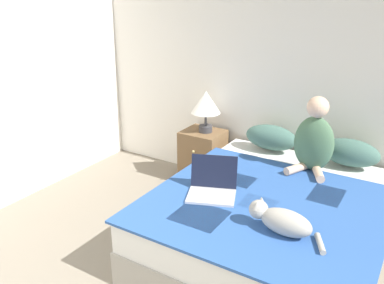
{
  "coord_description": "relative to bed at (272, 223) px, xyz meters",
  "views": [
    {
      "loc": [
        1.12,
        -0.06,
        2.02
      ],
      "look_at": [
        -0.45,
        2.49,
        0.88
      ],
      "focal_mm": 38.0,
      "sensor_mm": 36.0,
      "label": 1
    }
  ],
  "objects": [
    {
      "name": "bed",
      "position": [
        0.0,
        0.0,
        0.0
      ],
      "size": [
        1.69,
        1.99,
        0.53
      ],
      "color": "#9E998E",
      "rests_on": "ground_plane"
    },
    {
      "name": "cat_tabby",
      "position": [
        0.22,
        -0.49,
        0.36
      ],
      "size": [
        0.55,
        0.21,
        0.19
      ],
      "rotation": [
        0.0,
        0.0,
        3.07
      ],
      "color": "#A8A399",
      "rests_on": "bed"
    },
    {
      "name": "person_sitting",
      "position": [
        0.11,
        0.57,
        0.55
      ],
      "size": [
        0.35,
        0.34,
        0.66
      ],
      "color": "#476B4C",
      "rests_on": "bed"
    },
    {
      "name": "table_lamp",
      "position": [
        -1.08,
        0.81,
        0.63
      ],
      "size": [
        0.31,
        0.31,
        0.44
      ],
      "color": "#38383D",
      "rests_on": "nightstand"
    },
    {
      "name": "nightstand",
      "position": [
        -1.11,
        0.81,
        0.03
      ],
      "size": [
        0.42,
        0.4,
        0.59
      ],
      "color": "brown",
      "rests_on": "ground_plane"
    },
    {
      "name": "wall_back",
      "position": [
        -0.2,
        1.07,
        1.02
      ],
      "size": [
        5.56,
        0.05,
        2.55
      ],
      "color": "white",
      "rests_on": "ground_plane"
    },
    {
      "name": "laptop_open",
      "position": [
        -0.41,
        -0.26,
        0.32
      ],
      "size": [
        0.45,
        0.43,
        0.27
      ],
      "rotation": [
        0.0,
        0.0,
        0.38
      ],
      "color": "#B7B7BC",
      "rests_on": "bed"
    },
    {
      "name": "pillow_far",
      "position": [
        0.37,
        0.85,
        0.39
      ],
      "size": [
        0.51,
        0.25,
        0.24
      ],
      "color": "#42665B",
      "rests_on": "bed"
    },
    {
      "name": "pillow_near",
      "position": [
        -0.37,
        0.85,
        0.39
      ],
      "size": [
        0.51,
        0.25,
        0.24
      ],
      "color": "#42665B",
      "rests_on": "bed"
    }
  ]
}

